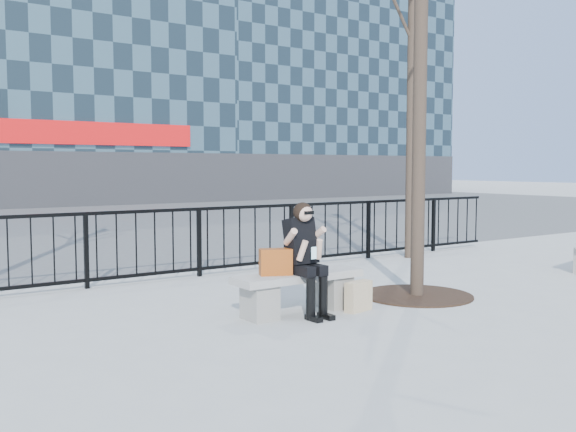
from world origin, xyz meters
TOP-DOWN VIEW (x-y plane):
  - ground at (0.00, 0.00)m, footprint 120.00×120.00m
  - street_surface at (0.00, 15.00)m, footprint 60.00×23.00m
  - railing at (0.00, 3.00)m, footprint 14.00×0.06m
  - building_right at (20.00, 27.00)m, footprint 16.20×10.20m
  - tree_grate at (1.90, -0.10)m, footprint 1.50×1.50m
  - bench_main at (0.00, 0.00)m, footprint 1.65×0.46m
  - seated_woman at (0.00, -0.16)m, footprint 0.50×0.64m
  - handbag at (-0.32, 0.02)m, footprint 0.41×0.31m
  - shopping_bag at (0.66, -0.33)m, footprint 0.41×0.22m

SIDE VIEW (x-z plane):
  - ground at x=0.00m, z-range 0.00..0.00m
  - street_surface at x=0.00m, z-range 0.00..0.01m
  - tree_grate at x=1.90m, z-range 0.00..0.02m
  - shopping_bag at x=0.66m, z-range 0.00..0.36m
  - bench_main at x=0.00m, z-range 0.06..0.55m
  - railing at x=0.00m, z-range 0.00..1.11m
  - handbag at x=-0.32m, z-range 0.49..0.80m
  - seated_woman at x=0.00m, z-range 0.00..1.34m
  - building_right at x=20.00m, z-range 0.00..20.60m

